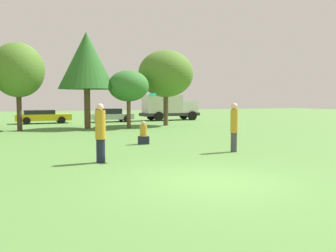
{
  "coord_description": "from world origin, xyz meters",
  "views": [
    {
      "loc": [
        -4.57,
        -7.58,
        2.06
      ],
      "look_at": [
        0.74,
        4.36,
        1.08
      ],
      "focal_mm": 37.59,
      "sensor_mm": 36.0,
      "label": 1
    }
  ],
  "objects_px": {
    "frisbee": "(152,95)",
    "parked_car_yellow": "(42,116)",
    "person_thrower": "(100,133)",
    "delivery_truck_white": "(169,107)",
    "tree_2": "(87,61)",
    "bystander_sitting": "(144,135)",
    "parked_car_silver": "(111,115)",
    "tree_1": "(18,70)",
    "tree_4": "(166,74)",
    "tree_3": "(128,86)",
    "person_catcher": "(234,126)"
  },
  "relations": [
    {
      "from": "frisbee",
      "to": "parked_car_yellow",
      "type": "bearing_deg",
      "value": 95.27
    },
    {
      "from": "person_thrower",
      "to": "delivery_truck_white",
      "type": "relative_size",
      "value": 0.32
    },
    {
      "from": "tree_2",
      "to": "delivery_truck_white",
      "type": "height_order",
      "value": "tree_2"
    },
    {
      "from": "bystander_sitting",
      "to": "parked_car_yellow",
      "type": "height_order",
      "value": "parked_car_yellow"
    },
    {
      "from": "parked_car_yellow",
      "to": "parked_car_silver",
      "type": "relative_size",
      "value": 1.2
    },
    {
      "from": "tree_1",
      "to": "tree_4",
      "type": "bearing_deg",
      "value": 2.1
    },
    {
      "from": "bystander_sitting",
      "to": "tree_1",
      "type": "height_order",
      "value": "tree_1"
    },
    {
      "from": "person_thrower",
      "to": "bystander_sitting",
      "type": "relative_size",
      "value": 1.79
    },
    {
      "from": "parked_car_yellow",
      "to": "tree_2",
      "type": "bearing_deg",
      "value": -71.33
    },
    {
      "from": "tree_1",
      "to": "delivery_truck_white",
      "type": "distance_m",
      "value": 15.88
    },
    {
      "from": "parked_car_yellow",
      "to": "delivery_truck_white",
      "type": "xyz_separation_m",
      "value": [
        12.07,
        -0.05,
        0.73
      ]
    },
    {
      "from": "bystander_sitting",
      "to": "delivery_truck_white",
      "type": "xyz_separation_m",
      "value": [
        8.95,
        17.15,
        0.92
      ]
    },
    {
      "from": "person_thrower",
      "to": "parked_car_yellow",
      "type": "distance_m",
      "value": 21.15
    },
    {
      "from": "bystander_sitting",
      "to": "person_thrower",
      "type": "bearing_deg",
      "value": -126.61
    },
    {
      "from": "tree_2",
      "to": "tree_4",
      "type": "relative_size",
      "value": 1.14
    },
    {
      "from": "tree_3",
      "to": "tree_4",
      "type": "bearing_deg",
      "value": 22.42
    },
    {
      "from": "tree_2",
      "to": "parked_car_yellow",
      "type": "bearing_deg",
      "value": 109.62
    },
    {
      "from": "frisbee",
      "to": "bystander_sitting",
      "type": "distance_m",
      "value": 4.58
    },
    {
      "from": "parked_car_yellow",
      "to": "tree_3",
      "type": "bearing_deg",
      "value": -57.48
    },
    {
      "from": "bystander_sitting",
      "to": "parked_car_silver",
      "type": "xyz_separation_m",
      "value": [
        2.9,
        16.84,
        0.21
      ]
    },
    {
      "from": "frisbee",
      "to": "parked_car_yellow",
      "type": "xyz_separation_m",
      "value": [
        -1.96,
        21.26,
        -1.59
      ]
    },
    {
      "from": "person_catcher",
      "to": "bystander_sitting",
      "type": "bearing_deg",
      "value": -59.07
    },
    {
      "from": "person_thrower",
      "to": "tree_1",
      "type": "distance_m",
      "value": 14.67
    },
    {
      "from": "person_thrower",
      "to": "tree_1",
      "type": "xyz_separation_m",
      "value": [
        -2.17,
        14.19,
        3.03
      ]
    },
    {
      "from": "person_thrower",
      "to": "tree_2",
      "type": "relative_size",
      "value": 0.28
    },
    {
      "from": "frisbee",
      "to": "parked_car_yellow",
      "type": "distance_m",
      "value": 21.41
    },
    {
      "from": "person_thrower",
      "to": "frisbee",
      "type": "bearing_deg",
      "value": -5.98
    },
    {
      "from": "person_thrower",
      "to": "tree_1",
      "type": "relative_size",
      "value": 0.33
    },
    {
      "from": "delivery_truck_white",
      "to": "tree_3",
      "type": "bearing_deg",
      "value": -131.14
    },
    {
      "from": "tree_2",
      "to": "parked_car_yellow",
      "type": "relative_size",
      "value": 1.49
    },
    {
      "from": "person_catcher",
      "to": "delivery_truck_white",
      "type": "xyz_separation_m",
      "value": [
        6.5,
        20.88,
        0.34
      ]
    },
    {
      "from": "tree_3",
      "to": "parked_car_silver",
      "type": "height_order",
      "value": "tree_3"
    },
    {
      "from": "tree_2",
      "to": "delivery_truck_white",
      "type": "relative_size",
      "value": 1.14
    },
    {
      "from": "bystander_sitting",
      "to": "tree_2",
      "type": "height_order",
      "value": "tree_2"
    },
    {
      "from": "parked_car_silver",
      "to": "frisbee",
      "type": "bearing_deg",
      "value": -101.94
    },
    {
      "from": "bystander_sitting",
      "to": "tree_3",
      "type": "relative_size",
      "value": 0.26
    },
    {
      "from": "person_thrower",
      "to": "bystander_sitting",
      "type": "xyz_separation_m",
      "value": [
        2.93,
        3.94,
        -0.55
      ]
    },
    {
      "from": "bystander_sitting",
      "to": "tree_2",
      "type": "distance_m",
      "value": 11.04
    },
    {
      "from": "tree_3",
      "to": "parked_car_silver",
      "type": "xyz_separation_m",
      "value": [
        0.7,
        7.68,
        -2.39
      ]
    },
    {
      "from": "bystander_sitting",
      "to": "delivery_truck_white",
      "type": "relative_size",
      "value": 0.18
    },
    {
      "from": "delivery_truck_white",
      "to": "tree_2",
      "type": "bearing_deg",
      "value": -144.55
    },
    {
      "from": "delivery_truck_white",
      "to": "tree_1",
      "type": "bearing_deg",
      "value": -154.76
    },
    {
      "from": "tree_1",
      "to": "parked_car_yellow",
      "type": "bearing_deg",
      "value": 74.14
    },
    {
      "from": "frisbee",
      "to": "person_thrower",
      "type": "bearing_deg",
      "value": 176.36
    },
    {
      "from": "tree_1",
      "to": "parked_car_silver",
      "type": "relative_size",
      "value": 1.52
    },
    {
      "from": "bystander_sitting",
      "to": "delivery_truck_white",
      "type": "distance_m",
      "value": 19.37
    },
    {
      "from": "frisbee",
      "to": "tree_4",
      "type": "bearing_deg",
      "value": 64.71
    },
    {
      "from": "parked_car_silver",
      "to": "tree_1",
      "type": "bearing_deg",
      "value": -141.44
    },
    {
      "from": "bystander_sitting",
      "to": "frisbee",
      "type": "bearing_deg",
      "value": -105.94
    },
    {
      "from": "tree_2",
      "to": "tree_3",
      "type": "distance_m",
      "value": 3.44
    }
  ]
}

